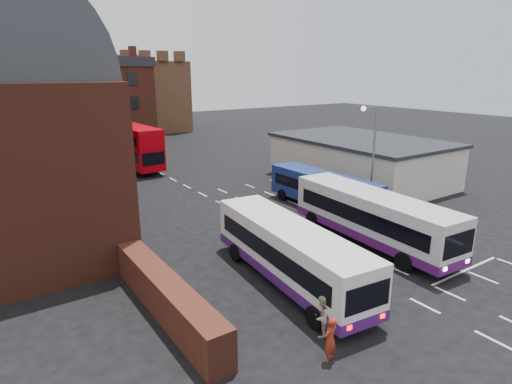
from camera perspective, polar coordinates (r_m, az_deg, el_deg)
ground at (r=24.11m, az=13.68°, el=-10.49°), size 180.00×180.00×0.00m
forecourt_wall at (r=19.84m, az=-11.83°, el=-13.52°), size 1.20×10.00×1.80m
cream_building at (r=43.02m, az=13.72°, el=4.24°), size 10.40×16.40×4.25m
brick_terrace at (r=61.29m, az=-24.62°, el=9.80°), size 22.00×10.00×11.00m
castle_keep at (r=83.39m, az=-18.92°, el=11.98°), size 22.00×22.00×12.00m
bus_white_outbound at (r=21.86m, az=4.48°, el=-7.65°), size 3.67×11.49×3.08m
bus_white_inbound at (r=27.59m, az=15.25°, el=-2.88°), size 3.51×12.00×3.24m
bus_blue at (r=33.77m, az=8.97°, el=0.47°), size 2.77×10.33×2.80m
bus_red_double at (r=49.70m, az=-16.36°, el=6.02°), size 3.45×12.06×4.78m
street_lamp at (r=33.04m, az=15.12°, el=5.52°), size 1.65×0.36×8.10m
pedestrian_red at (r=17.03m, az=9.85°, el=-18.81°), size 0.74×0.58×1.81m
pedestrian_beige at (r=18.32m, az=8.77°, el=-16.04°), size 1.08×0.99×1.80m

